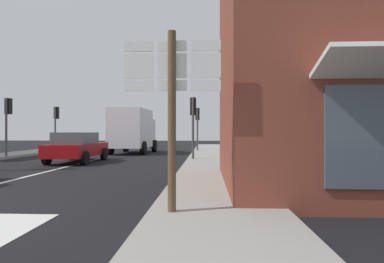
{
  "coord_description": "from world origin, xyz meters",
  "views": [
    {
      "loc": [
        5.98,
        -5.52,
        1.48
      ],
      "look_at": [
        5.14,
        12.42,
        1.52
      ],
      "focal_mm": 30.0,
      "sensor_mm": 36.0,
      "label": 1
    }
  ],
  "objects_px": {
    "sedan_far": "(77,147)",
    "traffic_light_far_left": "(56,119)",
    "delivery_truck": "(133,130)",
    "traffic_light_near_left": "(8,114)",
    "traffic_light_near_right": "(193,114)",
    "traffic_light_far_right": "(197,119)",
    "route_sign_post": "(172,102)"
  },
  "relations": [
    {
      "from": "route_sign_post",
      "to": "traffic_light_far_right",
      "type": "relative_size",
      "value": 0.98
    },
    {
      "from": "traffic_light_near_right",
      "to": "traffic_light_far_left",
      "type": "xyz_separation_m",
      "value": [
        -10.54,
        7.07,
        0.1
      ]
    },
    {
      "from": "traffic_light_far_left",
      "to": "delivery_truck",
      "type": "bearing_deg",
      "value": -11.68
    },
    {
      "from": "traffic_light_far_left",
      "to": "traffic_light_far_right",
      "type": "relative_size",
      "value": 1.03
    },
    {
      "from": "sedan_far",
      "to": "traffic_light_near_right",
      "type": "xyz_separation_m",
      "value": [
        5.66,
        0.88,
        1.64
      ]
    },
    {
      "from": "traffic_light_far_right",
      "to": "delivery_truck",
      "type": "bearing_deg",
      "value": -159.43
    },
    {
      "from": "traffic_light_far_left",
      "to": "traffic_light_far_right",
      "type": "xyz_separation_m",
      "value": [
        10.54,
        0.41,
        -0.07
      ]
    },
    {
      "from": "sedan_far",
      "to": "traffic_light_far_left",
      "type": "bearing_deg",
      "value": 121.58
    },
    {
      "from": "delivery_truck",
      "to": "route_sign_post",
      "type": "xyz_separation_m",
      "value": [
        4.57,
        -16.7,
        0.35
      ]
    },
    {
      "from": "traffic_light_near_right",
      "to": "sedan_far",
      "type": "bearing_deg",
      "value": -171.2
    },
    {
      "from": "traffic_light_far_left",
      "to": "traffic_light_near_left",
      "type": "distance_m",
      "value": 5.8
    },
    {
      "from": "traffic_light_far_left",
      "to": "traffic_light_near_left",
      "type": "bearing_deg",
      "value": -90.0
    },
    {
      "from": "traffic_light_near_left",
      "to": "sedan_far",
      "type": "bearing_deg",
      "value": -23.74
    },
    {
      "from": "delivery_truck",
      "to": "traffic_light_far_left",
      "type": "relative_size",
      "value": 1.51
    },
    {
      "from": "sedan_far",
      "to": "traffic_light_far_left",
      "type": "distance_m",
      "value": 9.49
    },
    {
      "from": "route_sign_post",
      "to": "delivery_truck",
      "type": "bearing_deg",
      "value": 105.29
    },
    {
      "from": "traffic_light_far_left",
      "to": "traffic_light_near_left",
      "type": "relative_size",
      "value": 0.99
    },
    {
      "from": "delivery_truck",
      "to": "traffic_light_far_right",
      "type": "relative_size",
      "value": 1.55
    },
    {
      "from": "traffic_light_near_right",
      "to": "traffic_light_near_left",
      "type": "relative_size",
      "value": 0.95
    },
    {
      "from": "traffic_light_near_right",
      "to": "delivery_truck",
      "type": "bearing_deg",
      "value": 127.47
    },
    {
      "from": "route_sign_post",
      "to": "traffic_light_far_right",
      "type": "bearing_deg",
      "value": 90.36
    },
    {
      "from": "delivery_truck",
      "to": "traffic_light_near_left",
      "type": "bearing_deg",
      "value": -143.32
    },
    {
      "from": "sedan_far",
      "to": "traffic_light_far_left",
      "type": "height_order",
      "value": "traffic_light_far_left"
    },
    {
      "from": "traffic_light_near_right",
      "to": "traffic_light_far_right",
      "type": "relative_size",
      "value": 0.99
    },
    {
      "from": "delivery_truck",
      "to": "traffic_light_far_left",
      "type": "height_order",
      "value": "traffic_light_far_left"
    },
    {
      "from": "route_sign_post",
      "to": "traffic_light_near_left",
      "type": "height_order",
      "value": "traffic_light_near_left"
    },
    {
      "from": "sedan_far",
      "to": "traffic_light_near_left",
      "type": "relative_size",
      "value": 1.23
    },
    {
      "from": "traffic_light_far_right",
      "to": "traffic_light_near_left",
      "type": "height_order",
      "value": "traffic_light_near_left"
    },
    {
      "from": "delivery_truck",
      "to": "traffic_light_far_right",
      "type": "height_order",
      "value": "traffic_light_far_right"
    },
    {
      "from": "traffic_light_far_right",
      "to": "traffic_light_near_left",
      "type": "bearing_deg",
      "value": -149.51
    },
    {
      "from": "traffic_light_far_right",
      "to": "traffic_light_near_left",
      "type": "distance_m",
      "value": 12.24
    },
    {
      "from": "traffic_light_near_right",
      "to": "traffic_light_near_left",
      "type": "bearing_deg",
      "value": 173.12
    }
  ]
}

